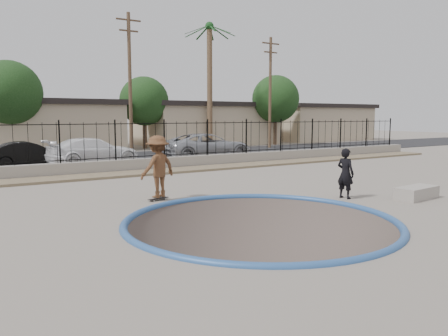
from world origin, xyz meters
TOP-DOWN VIEW (x-y plane):
  - ground at (0.00, 12.00)m, footprint 120.00×120.00m
  - bowl_pit at (0.00, -1.00)m, footprint 6.84×6.84m
  - coping_ring at (0.00, -1.00)m, footprint 7.04×7.04m
  - rock_strip at (0.00, 9.20)m, footprint 42.00×1.60m
  - retaining_wall at (0.00, 10.30)m, footprint 42.00×0.45m
  - fence at (0.00, 10.30)m, footprint 40.00×0.04m
  - street at (0.00, 17.00)m, footprint 90.00×8.00m
  - house_center at (0.00, 26.50)m, footprint 10.60×8.60m
  - house_east at (14.00, 26.50)m, footprint 12.60×8.60m
  - house_east_far at (28.00, 26.50)m, footprint 11.60×8.60m
  - palm_right at (12.00, 22.00)m, footprint 2.30×2.30m
  - utility_pole_mid at (4.00, 19.00)m, footprint 1.70×0.24m
  - utility_pole_right at (16.00, 19.00)m, footprint 1.70×0.24m
  - street_tree_left at (-3.00, 23.00)m, footprint 4.32×4.32m
  - street_tree_mid at (7.00, 24.00)m, footprint 3.96×3.96m
  - street_tree_right at (19.00, 22.00)m, footprint 4.32×4.32m
  - skater at (-1.06, 3.00)m, footprint 1.42×1.06m
  - skateboard at (-1.06, 3.00)m, footprint 0.76×0.41m
  - videographer at (4.23, 0.05)m, footprint 0.47×0.65m
  - concrete_ledge at (6.12, -1.26)m, footprint 1.66×0.85m
  - car_b at (-3.12, 15.00)m, footprint 4.00×1.51m
  - car_c at (0.01, 14.04)m, footprint 5.14×2.45m
  - car_d at (6.83, 13.52)m, footprint 5.66×2.65m

SIDE VIEW (x-z plane):
  - ground at x=0.00m, z-range -2.20..0.00m
  - bowl_pit at x=0.00m, z-range -0.90..0.90m
  - coping_ring at x=0.00m, z-range -0.10..0.10m
  - street at x=0.00m, z-range 0.00..0.04m
  - skateboard at x=-1.06m, z-range 0.02..0.08m
  - rock_strip at x=0.00m, z-range 0.00..0.11m
  - concrete_ledge at x=6.12m, z-range 0.00..0.40m
  - retaining_wall at x=0.00m, z-range 0.00..0.60m
  - car_b at x=-3.12m, z-range 0.04..1.34m
  - car_c at x=0.01m, z-range 0.04..1.48m
  - car_d at x=6.83m, z-range 0.04..1.60m
  - videographer at x=4.23m, z-range 0.00..1.64m
  - skater at x=-1.06m, z-range 0.00..1.96m
  - fence at x=0.00m, z-range 0.60..2.40m
  - house_east at x=14.00m, z-range 0.02..3.92m
  - house_east_far at x=28.00m, z-range 0.02..3.92m
  - house_center at x=0.00m, z-range 0.02..3.92m
  - street_tree_mid at x=7.00m, z-range 0.92..6.75m
  - street_tree_left at x=-3.00m, z-range 1.01..7.37m
  - street_tree_right at x=19.00m, z-range 1.01..7.37m
  - utility_pole_right at x=16.00m, z-range 0.20..9.20m
  - utility_pole_mid at x=4.00m, z-range 0.21..9.71m
  - palm_right at x=12.00m, z-range 2.18..12.48m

